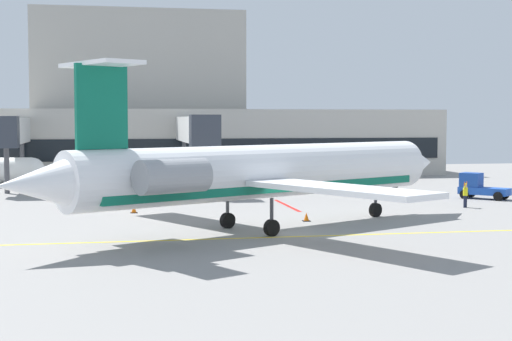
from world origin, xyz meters
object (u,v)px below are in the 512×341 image
Objects in this scene: baggage_tug at (384,178)px; fuel_tank at (8,171)px; belt_loader at (479,187)px; marshaller at (465,195)px; regional_jet at (258,172)px; pushback_tractor at (305,178)px.

baggage_tug is 0.47× the size of fuel_tank.
baggage_tug reaches higher than belt_loader.
marshaller is (0.47, -15.40, -0.01)m from baggage_tug.
regional_jet is 29.08m from baggage_tug.
belt_loader is 2.08× the size of marshaller.
fuel_tank reaches higher than baggage_tug.
pushback_tractor is at bearing 69.86° from regional_jet.
regional_jet is 26.53m from pushback_tractor.
fuel_tank is (-17.62, 32.49, -1.80)m from regional_jet.
belt_loader is (4.34, -9.92, -0.01)m from baggage_tug.
baggage_tug is 15.41m from marshaller.
pushback_tractor is (-7.18, 0.84, 0.11)m from baggage_tug.
fuel_tank is 41.87m from marshaller.
marshaller is (7.65, -16.24, -0.12)m from pushback_tractor.
belt_loader is at bearing 34.28° from regional_jet.
regional_jet is at bearing -152.88° from marshaller.
fuel_tank is (-26.72, 7.67, 0.47)m from pushback_tractor.
regional_jet reaches higher than pushback_tractor.
pushback_tractor is at bearing -16.01° from fuel_tank.
belt_loader is 6.71m from marshaller.
marshaller is at bearing -64.79° from pushback_tractor.
pushback_tractor is 1.87× the size of marshaller.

